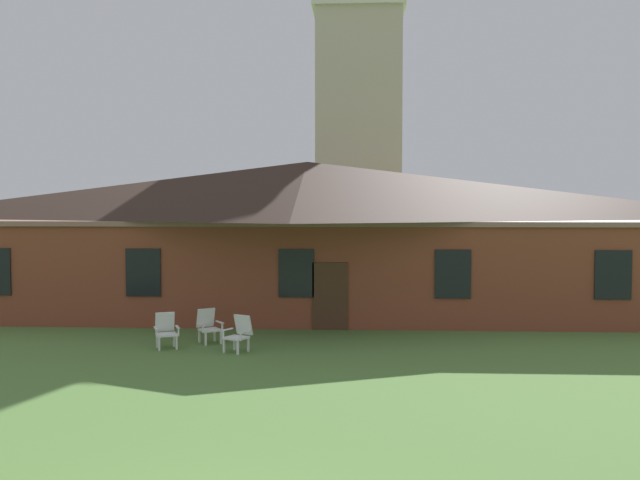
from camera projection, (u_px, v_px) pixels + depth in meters
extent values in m
cube|color=brown|center=(308.00, 264.00, 27.07)|extent=(24.07, 10.00, 3.20)
cube|color=#8C6458|center=(308.00, 220.00, 26.98)|extent=(24.55, 10.20, 0.16)
pyramid|color=black|center=(308.00, 190.00, 26.92)|extent=(25.03, 10.40, 2.12)
cube|color=black|center=(143.00, 272.00, 22.29)|extent=(1.10, 0.06, 1.50)
cube|color=black|center=(296.00, 273.00, 22.04)|extent=(1.10, 0.06, 1.50)
cube|color=black|center=(453.00, 274.00, 21.79)|extent=(1.10, 0.06, 1.50)
cube|color=black|center=(613.00, 275.00, 21.54)|extent=(1.10, 0.06, 1.50)
cube|color=#422819|center=(330.00, 296.00, 22.02)|extent=(1.10, 0.06, 2.10)
cube|color=#BCB29E|center=(358.00, 144.00, 41.57)|extent=(4.80, 4.80, 14.76)
cube|color=silver|center=(359.00, 12.00, 41.17)|extent=(5.18, 5.18, 0.36)
cube|color=white|center=(177.00, 343.00, 19.10)|extent=(0.07, 0.07, 0.36)
cube|color=white|center=(159.00, 344.00, 18.94)|extent=(0.07, 0.07, 0.36)
cube|color=white|center=(174.00, 340.00, 19.51)|extent=(0.07, 0.07, 0.36)
cube|color=white|center=(157.00, 341.00, 19.36)|extent=(0.07, 0.07, 0.36)
cube|color=white|center=(167.00, 335.00, 19.22)|extent=(0.70, 0.69, 0.05)
cube|color=white|center=(165.00, 322.00, 19.49)|extent=(0.55, 0.38, 0.54)
cube|color=white|center=(177.00, 327.00, 19.29)|extent=(0.24, 0.45, 0.03)
cube|color=white|center=(178.00, 332.00, 19.14)|extent=(0.05, 0.05, 0.22)
cube|color=white|center=(156.00, 328.00, 19.09)|extent=(0.24, 0.45, 0.03)
cube|color=white|center=(157.00, 333.00, 18.94)|extent=(0.05, 0.05, 0.22)
cube|color=silver|center=(221.00, 338.00, 19.87)|extent=(0.07, 0.07, 0.36)
cube|color=silver|center=(206.00, 339.00, 19.63)|extent=(0.07, 0.07, 0.36)
cube|color=silver|center=(215.00, 335.00, 20.25)|extent=(0.07, 0.07, 0.36)
cube|color=silver|center=(199.00, 337.00, 20.00)|extent=(0.07, 0.07, 0.36)
cube|color=silver|center=(210.00, 330.00, 19.93)|extent=(0.74, 0.74, 0.05)
cube|color=silver|center=(206.00, 318.00, 20.18)|extent=(0.53, 0.45, 0.54)
cube|color=silver|center=(220.00, 322.00, 20.05)|extent=(0.32, 0.42, 0.03)
cube|color=silver|center=(222.00, 327.00, 19.92)|extent=(0.06, 0.06, 0.22)
cube|color=silver|center=(201.00, 324.00, 19.75)|extent=(0.32, 0.42, 0.03)
cube|color=silver|center=(203.00, 329.00, 19.62)|extent=(0.06, 0.06, 0.22)
cube|color=white|center=(238.00, 348.00, 18.47)|extent=(0.07, 0.07, 0.36)
cube|color=white|center=(224.00, 346.00, 18.71)|extent=(0.07, 0.07, 0.36)
cube|color=white|center=(248.00, 345.00, 18.85)|extent=(0.07, 0.07, 0.36)
cube|color=white|center=(235.00, 343.00, 19.09)|extent=(0.07, 0.07, 0.36)
cube|color=white|center=(236.00, 338.00, 18.77)|extent=(0.72, 0.72, 0.05)
cube|color=white|center=(243.00, 325.00, 19.02)|extent=(0.54, 0.41, 0.54)
cube|color=white|center=(244.00, 332.00, 18.59)|extent=(0.28, 0.44, 0.03)
cube|color=white|center=(240.00, 337.00, 18.46)|extent=(0.05, 0.05, 0.22)
cube|color=white|center=(227.00, 329.00, 18.90)|extent=(0.28, 0.44, 0.03)
cube|color=white|center=(223.00, 335.00, 18.76)|extent=(0.05, 0.05, 0.22)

